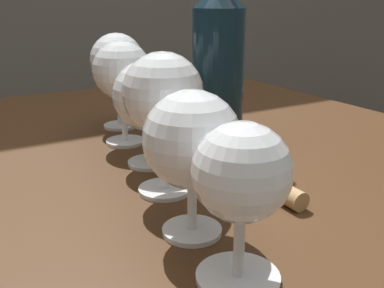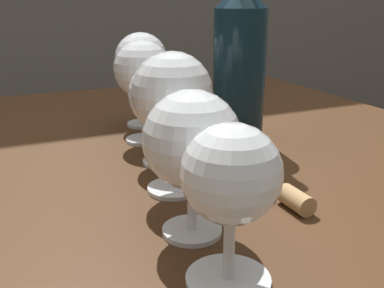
% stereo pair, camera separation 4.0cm
% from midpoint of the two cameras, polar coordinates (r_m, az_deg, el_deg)
% --- Properties ---
extents(dining_table, '(1.17, 0.94, 0.75)m').
position_cam_midpoint_polar(dining_table, '(0.69, -15.08, -9.13)').
color(dining_table, '#472B16').
rests_on(dining_table, ground_plane).
extents(wine_glass_merlot, '(0.08, 0.08, 0.13)m').
position_cam_midpoint_polar(wine_glass_merlot, '(0.33, 2.97, -4.33)').
color(wine_glass_merlot, white).
rests_on(wine_glass_merlot, dining_table).
extents(wine_glass_cabernet, '(0.09, 0.09, 0.14)m').
position_cam_midpoint_polar(wine_glass_cabernet, '(0.40, -2.87, 0.14)').
color(wine_glass_cabernet, white).
rests_on(wine_glass_cabernet, dining_table).
extents(wine_glass_white, '(0.09, 0.09, 0.16)m').
position_cam_midpoint_polar(wine_glass_white, '(0.48, -6.13, 6.27)').
color(wine_glass_white, white).
rests_on(wine_glass_white, dining_table).
extents(wine_glass_pinot, '(0.09, 0.09, 0.14)m').
position_cam_midpoint_polar(wine_glass_pinot, '(0.58, -7.73, 5.89)').
color(wine_glass_pinot, white).
rests_on(wine_glass_pinot, dining_table).
extents(wine_glass_port, '(0.09, 0.09, 0.16)m').
position_cam_midpoint_polar(wine_glass_port, '(0.67, -10.70, 8.98)').
color(wine_glass_port, white).
rests_on(wine_glass_port, dining_table).
extents(wine_glass_chardonnay, '(0.09, 0.09, 0.16)m').
position_cam_midpoint_polar(wine_glass_chardonnay, '(0.76, -11.13, 10.37)').
color(wine_glass_chardonnay, white).
rests_on(wine_glass_chardonnay, dining_table).
extents(wine_bottle, '(0.08, 0.08, 0.32)m').
position_cam_midpoint_polar(wine_bottle, '(0.68, 1.73, 10.69)').
color(wine_bottle, '#0F232D').
rests_on(wine_bottle, dining_table).
extents(cork, '(0.02, 0.04, 0.02)m').
position_cam_midpoint_polar(cork, '(0.49, 10.03, -6.58)').
color(cork, tan).
rests_on(cork, dining_table).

